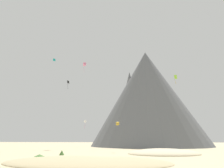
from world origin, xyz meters
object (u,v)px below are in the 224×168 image
(bush_near_left, at_px, (37,158))
(bush_far_left, at_px, (169,153))
(bush_near_right, at_px, (62,153))
(kite_lime_mid, at_px, (176,78))
(kite_teal_high, at_px, (54,60))
(kite_gold_low, at_px, (118,124))
(rock_massif, at_px, (144,101))
(kite_black_high, at_px, (68,83))
(bush_far_right, at_px, (39,155))
(kite_white_low, at_px, (85,121))
(kite_pink_high, at_px, (85,64))

(bush_near_left, bearing_deg, bush_far_left, 32.05)
(bush_near_right, distance_m, kite_lime_mid, 47.42)
(bush_near_left, bearing_deg, kite_teal_high, 114.03)
(kite_teal_high, relative_size, kite_lime_mid, 0.34)
(bush_near_right, xyz_separation_m, kite_gold_low, (11.11, 14.21, 7.41))
(rock_massif, xyz_separation_m, kite_black_high, (-34.45, -26.06, 4.17))
(bush_far_right, distance_m, kite_white_low, 55.10)
(rock_massif, bearing_deg, bush_near_left, -105.61)
(bush_near_left, height_order, kite_white_low, kite_white_low)
(bush_near_left, relative_size, kite_black_high, 0.48)
(kite_gold_low, bearing_deg, kite_black_high, 153.43)
(kite_pink_high, bearing_deg, kite_gold_low, -168.48)
(kite_pink_high, height_order, kite_black_high, kite_pink_high)
(bush_far_left, xyz_separation_m, kite_gold_low, (-12.80, 10.10, 7.47))
(bush_far_right, bearing_deg, kite_teal_high, 113.75)
(bush_far_right, relative_size, kite_lime_mid, 0.62)
(bush_near_right, relative_size, rock_massif, 0.01)
(bush_far_left, height_order, kite_teal_high, kite_teal_high)
(kite_gold_low, relative_size, kite_black_high, 0.26)
(kite_teal_high, distance_m, kite_gold_low, 39.62)
(kite_teal_high, height_order, kite_black_high, kite_teal_high)
(kite_black_high, xyz_separation_m, kite_white_low, (4.94, 12.77, -16.33))
(kite_lime_mid, xyz_separation_m, kite_white_low, (-40.25, 23.60, -13.26))
(kite_pink_high, bearing_deg, kite_black_high, 125.44)
(bush_near_left, relative_size, kite_teal_high, 1.58)
(kite_lime_mid, height_order, kite_gold_low, kite_lime_mid)
(kite_teal_high, relative_size, kite_gold_low, 1.16)
(kite_gold_low, relative_size, kite_white_low, 0.25)
(kite_black_high, bearing_deg, rock_massif, 25.27)
(kite_teal_high, bearing_deg, kite_white_low, -103.68)
(bush_near_left, distance_m, kite_pink_high, 68.65)
(bush_near_right, xyz_separation_m, kite_pink_high, (-8.89, 44.41, 39.51))
(kite_teal_high, bearing_deg, bush_near_right, 125.05)
(bush_far_right, bearing_deg, kite_gold_low, 52.32)
(bush_near_right, height_order, kite_black_high, kite_black_high)
(kite_black_high, distance_m, kite_white_low, 21.31)
(rock_massif, height_order, kite_black_high, rock_massif)
(bush_far_right, relative_size, kite_gold_low, 2.09)
(bush_near_left, bearing_deg, kite_black_high, 106.37)
(kite_pink_high, distance_m, kite_black_high, 15.05)
(bush_near_left, height_order, kite_gold_low, kite_gold_low)
(bush_far_right, distance_m, rock_massif, 74.78)
(rock_massif, relative_size, kite_gold_low, 81.49)
(bush_far_right, height_order, kite_teal_high, kite_teal_high)
(kite_lime_mid, bearing_deg, kite_pink_high, -171.68)
(bush_far_right, xyz_separation_m, kite_lime_mid, (34.41, 29.93, 24.93))
(rock_massif, bearing_deg, kite_white_low, -155.76)
(bush_far_right, distance_m, kite_black_high, 50.61)
(kite_black_high, relative_size, kite_white_low, 0.93)
(kite_teal_high, distance_m, kite_black_high, 13.32)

